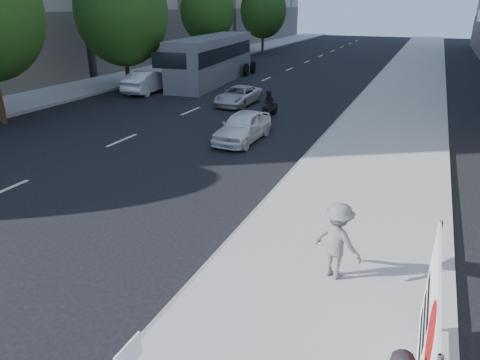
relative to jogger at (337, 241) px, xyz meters
The scene contains 13 objects.
ground 4.51m from the jogger, 160.07° to the right, with size 160.00×160.00×0.00m, color black.
near_sidewalk 18.52m from the jogger, 90.42° to the left, with size 5.00×120.00×0.15m, color #A7A49C.
far_sidewalk 27.92m from the jogger, 138.47° to the left, with size 4.50×120.00×0.15m, color #A7A49C.
tree_far_c 24.63m from the jogger, 137.23° to the left, with size 6.00×6.00×8.47m.
tree_far_d 33.85m from the jogger, 122.04° to the left, with size 4.80×4.80×7.65m.
tree_far_e 46.25m from the jogger, 112.77° to the left, with size 5.40×5.40×7.89m.
jogger is the anchor object (origin of this frame).
protest_banner 3.16m from the jogger, 56.84° to the right, with size 0.08×3.06×2.20m.
white_sedan_near 10.34m from the jogger, 124.12° to the left, with size 1.50×3.73×1.27m, color white.
white_sedan_mid 22.64m from the jogger, 134.60° to the left, with size 1.52×4.35×1.43m, color silver.
white_sedan_far 17.49m from the jogger, 120.49° to the left, with size 1.76×3.81×1.06m, color beige.
motorcycle 14.20m from the jogger, 115.65° to the left, with size 0.76×2.05×1.42m.
bus 25.87m from the jogger, 122.66° to the left, with size 3.95×12.30×3.30m.
Camera 1 is at (5.36, -6.28, 5.47)m, focal length 32.00 mm.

